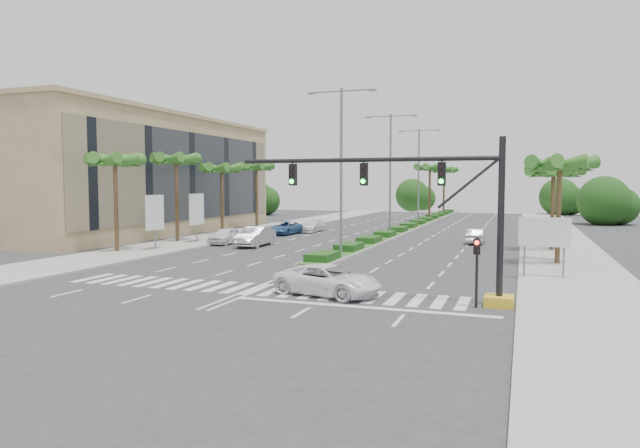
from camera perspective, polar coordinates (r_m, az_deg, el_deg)
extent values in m
plane|color=#333335|center=(28.53, -6.46, -6.52)|extent=(160.00, 160.00, 0.00)
cube|color=gray|center=(45.54, 23.11, -2.76)|extent=(6.00, 120.00, 0.15)
cube|color=gray|center=(53.17, -11.69, -1.59)|extent=(6.00, 120.00, 0.15)
cube|color=gray|center=(71.43, 9.64, -0.12)|extent=(2.20, 75.00, 0.20)
cube|color=#244F1B|center=(71.42, 9.64, -0.02)|extent=(1.80, 75.00, 0.04)
cube|color=tan|center=(63.96, -17.26, 4.57)|extent=(12.00, 36.00, 12.00)
cube|color=gold|center=(25.67, 17.47, -7.36)|extent=(1.20, 1.20, 0.45)
cylinder|color=black|center=(25.23, 17.64, 0.41)|extent=(0.28, 0.28, 7.00)
cylinder|color=black|center=(26.11, 4.40, 6.41)|extent=(12.00, 0.20, 0.20)
cylinder|color=black|center=(25.27, 14.53, 3.88)|extent=(2.53, 0.12, 2.15)
cube|color=black|center=(25.39, 12.06, 4.93)|extent=(0.32, 0.24, 1.00)
cylinder|color=#19E533|center=(25.25, 12.01, 4.21)|extent=(0.20, 0.06, 0.20)
cube|color=black|center=(26.09, 4.40, 4.98)|extent=(0.32, 0.24, 1.00)
cylinder|color=#19E533|center=(25.95, 4.31, 4.28)|extent=(0.20, 0.06, 0.20)
cube|color=black|center=(27.22, -2.75, 4.95)|extent=(0.32, 0.24, 1.00)
cylinder|color=#19E533|center=(27.09, -2.87, 4.28)|extent=(0.20, 0.06, 0.20)
cylinder|color=black|center=(24.91, 15.40, -4.68)|extent=(0.12, 0.12, 3.00)
cube|color=black|center=(24.62, 15.42, -2.20)|extent=(0.28, 0.22, 0.65)
cylinder|color=red|center=(24.47, 15.41, -1.82)|extent=(0.18, 0.05, 0.18)
cylinder|color=slate|center=(33.38, 19.76, -2.76)|extent=(0.10, 0.10, 2.80)
cylinder|color=slate|center=(33.45, 23.20, -2.83)|extent=(0.10, 0.10, 2.80)
cube|color=#0C6638|center=(33.29, 21.53, -0.75)|extent=(2.60, 0.08, 1.50)
cube|color=white|center=(33.24, 21.54, -0.75)|extent=(2.70, 0.02, 1.60)
cylinder|color=slate|center=(46.02, -16.15, -0.87)|extent=(0.12, 0.12, 2.80)
cube|color=white|center=(45.92, -16.19, 1.12)|extent=(0.18, 2.10, 2.70)
cube|color=#D8594C|center=(45.92, -16.19, 1.12)|extent=(0.12, 2.00, 2.60)
cylinder|color=slate|center=(50.99, -12.21, -0.34)|extent=(0.12, 0.12, 2.80)
cube|color=white|center=(50.90, -12.24, 1.46)|extent=(0.18, 2.10, 2.70)
cube|color=#D8594C|center=(50.90, -12.24, 1.46)|extent=(0.12, 2.00, 2.60)
cylinder|color=brown|center=(45.53, -19.72, 1.65)|extent=(0.32, 0.32, 7.00)
sphere|color=brown|center=(45.53, -19.82, 5.93)|extent=(0.70, 0.70, 0.70)
cone|color=#246620|center=(44.84, -18.73, 5.86)|extent=(0.90, 3.62, 1.50)
cone|color=#246620|center=(45.77, -18.47, 5.82)|extent=(3.39, 2.96, 1.50)
cone|color=#246620|center=(46.52, -19.21, 5.77)|extent=(3.73, 1.68, 1.50)
cone|color=#246620|center=(46.53, -20.39, 5.74)|extent=(2.38, 3.65, 1.50)
cone|color=#246620|center=(45.80, -21.16, 5.76)|extent=(2.38, 3.65, 1.50)
cone|color=#246620|center=(44.87, -20.94, 5.80)|extent=(3.73, 1.68, 1.50)
cone|color=#246620|center=(44.43, -19.84, 5.85)|extent=(3.39, 2.96, 1.50)
cylinder|color=brown|center=(51.96, -14.12, 2.25)|extent=(0.32, 0.32, 7.40)
sphere|color=brown|center=(51.98, -14.19, 6.22)|extent=(0.70, 0.70, 0.70)
cone|color=#246620|center=(51.37, -13.16, 6.15)|extent=(0.90, 3.62, 1.50)
cone|color=#246620|center=(52.32, -13.04, 6.12)|extent=(3.39, 2.96, 1.50)
cone|color=#246620|center=(53.00, -13.76, 6.08)|extent=(3.73, 1.68, 1.50)
cone|color=#246620|center=(52.92, -14.80, 6.06)|extent=(2.38, 3.65, 1.50)
cone|color=#246620|center=(52.14, -15.39, 6.08)|extent=(2.38, 3.65, 1.50)
cone|color=#246620|center=(51.22, -15.09, 6.13)|extent=(3.73, 1.68, 1.50)
cone|color=#246620|center=(50.88, -14.09, 6.16)|extent=(3.39, 2.96, 1.50)
cylinder|color=brown|center=(58.78, -9.78, 2.22)|extent=(0.32, 0.32, 6.80)
sphere|color=brown|center=(58.77, -9.82, 5.44)|extent=(0.70, 0.70, 0.70)
cone|color=#246620|center=(58.24, -8.87, 5.36)|extent=(0.90, 3.62, 1.50)
cone|color=#246620|center=(59.19, -8.82, 5.34)|extent=(3.39, 2.96, 1.50)
cone|color=#246620|center=(59.82, -9.51, 5.32)|extent=(3.73, 1.68, 1.50)
cone|color=#246620|center=(59.67, -10.42, 5.31)|extent=(2.38, 3.65, 1.50)
cone|color=#246620|center=(58.85, -10.89, 5.32)|extent=(2.38, 3.65, 1.50)
cone|color=#246620|center=(57.96, -10.55, 5.35)|extent=(3.73, 1.68, 1.50)
cone|color=#246620|center=(57.68, -9.64, 5.36)|extent=(3.39, 2.96, 1.50)
cylinder|color=brown|center=(65.86, -6.36, 2.62)|extent=(0.32, 0.32, 7.20)
sphere|color=brown|center=(65.86, -6.38, 5.66)|extent=(0.70, 0.70, 0.70)
cone|color=#246620|center=(65.39, -5.51, 5.59)|extent=(0.90, 3.62, 1.50)
cone|color=#246620|center=(66.34, -5.52, 5.57)|extent=(3.39, 2.96, 1.50)
cone|color=#246620|center=(66.93, -6.16, 5.55)|extent=(3.73, 1.68, 1.50)
cone|color=#246620|center=(66.73, -6.97, 5.55)|extent=(2.38, 3.65, 1.50)
cone|color=#246620|center=(65.88, -7.34, 5.57)|extent=(2.38, 3.65, 1.50)
cone|color=#246620|center=(65.01, -6.99, 5.59)|extent=(3.73, 1.68, 1.50)
cone|color=#246620|center=(64.79, -6.17, 5.60)|extent=(3.39, 2.96, 1.50)
cylinder|color=brown|center=(39.27, 22.74, 0.86)|extent=(0.32, 0.32, 6.50)
sphere|color=brown|center=(39.24, 22.87, 5.46)|extent=(0.70, 0.70, 0.70)
cone|color=#246620|center=(39.31, 24.47, 5.26)|extent=(0.90, 3.62, 1.50)
cone|color=#246620|center=(40.14, 23.78, 5.25)|extent=(3.39, 2.96, 1.50)
cone|color=#246620|center=(40.30, 22.43, 5.28)|extent=(3.73, 1.68, 1.50)
cone|color=#246620|center=(39.67, 21.39, 5.33)|extent=(2.38, 3.65, 1.50)
cone|color=#246620|center=(38.72, 21.43, 5.37)|extent=(2.38, 3.65, 1.50)
cone|color=#246620|center=(38.15, 22.58, 5.36)|extent=(3.73, 1.68, 1.50)
cone|color=#246620|center=(38.42, 23.96, 5.31)|extent=(3.39, 2.96, 1.50)
cylinder|color=brown|center=(47.26, 22.22, 1.18)|extent=(0.32, 0.32, 6.20)
sphere|color=brown|center=(47.22, 22.32, 4.82)|extent=(0.70, 0.70, 0.70)
cone|color=#246620|center=(47.28, 23.65, 4.66)|extent=(0.90, 3.62, 1.50)
cone|color=#246620|center=(48.11, 23.09, 4.66)|extent=(3.39, 2.96, 1.50)
cone|color=#246620|center=(48.28, 21.97, 4.68)|extent=(3.73, 1.68, 1.50)
cone|color=#246620|center=(47.66, 21.10, 4.72)|extent=(2.38, 3.65, 1.50)
cone|color=#246620|center=(46.71, 21.13, 4.74)|extent=(2.38, 3.65, 1.50)
cone|color=#246620|center=(46.14, 22.07, 4.72)|extent=(3.73, 1.68, 1.50)
cone|color=#246620|center=(46.40, 23.21, 4.69)|extent=(3.39, 2.96, 1.50)
cylinder|color=brown|center=(81.13, 10.90, 2.94)|extent=(0.32, 0.32, 7.50)
sphere|color=brown|center=(81.14, 10.93, 5.52)|extent=(0.70, 0.70, 0.70)
cone|color=#246620|center=(80.98, 11.71, 5.44)|extent=(0.90, 3.62, 1.50)
cone|color=#246620|center=(81.89, 11.50, 5.43)|extent=(3.39, 2.96, 1.50)
cone|color=#246620|center=(82.24, 10.88, 5.43)|extent=(3.73, 1.68, 1.50)
cone|color=#246620|center=(81.77, 10.30, 5.44)|extent=(2.38, 3.65, 1.50)
cone|color=#246620|center=(80.83, 10.18, 5.46)|extent=(2.38, 3.65, 1.50)
cone|color=#246620|center=(80.12, 10.64, 5.47)|extent=(3.73, 1.68, 1.50)
cone|color=#246620|center=(80.19, 11.33, 5.46)|extent=(3.39, 2.96, 1.50)
cylinder|color=brown|center=(95.98, 12.27, 3.08)|extent=(0.32, 0.32, 7.50)
sphere|color=brown|center=(95.99, 12.30, 5.26)|extent=(0.70, 0.70, 0.70)
cone|color=#246620|center=(95.85, 12.96, 5.19)|extent=(0.90, 3.62, 1.50)
cone|color=#246620|center=(96.76, 12.77, 5.18)|extent=(3.39, 2.96, 1.50)
cone|color=#246620|center=(97.08, 12.24, 5.19)|extent=(3.73, 1.68, 1.50)
cone|color=#246620|center=(96.59, 11.75, 5.20)|extent=(2.38, 3.65, 1.50)
cone|color=#246620|center=(95.65, 11.67, 5.21)|extent=(2.38, 3.65, 1.50)
cone|color=#246620|center=(94.96, 12.07, 5.22)|extent=(3.73, 1.68, 1.50)
cone|color=#246620|center=(95.05, 12.65, 5.21)|extent=(3.39, 2.96, 1.50)
cylinder|color=slate|center=(41.08, 2.13, 5.14)|extent=(0.20, 0.20, 12.00)
cylinder|color=slate|center=(41.97, 0.55, 13.07)|extent=(2.40, 0.10, 0.10)
cylinder|color=slate|center=(41.26, 3.79, 13.22)|extent=(2.40, 0.10, 0.10)
cube|color=slate|center=(42.33, -0.89, 12.92)|extent=(0.50, 0.25, 0.12)
cube|color=slate|center=(40.96, 5.31, 13.21)|extent=(0.50, 0.25, 0.12)
cylinder|color=slate|center=(56.54, 7.04, 4.81)|extent=(0.20, 0.20, 12.00)
cylinder|color=slate|center=(57.19, 5.90, 10.64)|extent=(2.40, 0.10, 0.10)
cylinder|color=slate|center=(56.67, 8.30, 10.68)|extent=(2.40, 0.10, 0.10)
cube|color=slate|center=(57.46, 4.82, 10.56)|extent=(0.50, 0.25, 0.12)
cube|color=slate|center=(56.46, 9.41, 10.64)|extent=(0.50, 0.25, 0.12)
cylinder|color=slate|center=(72.24, 9.83, 4.61)|extent=(0.20, 0.20, 12.00)
cylinder|color=slate|center=(72.75, 8.94, 9.19)|extent=(2.40, 0.10, 0.10)
cylinder|color=slate|center=(72.34, 10.83, 9.20)|extent=(2.40, 0.10, 0.10)
cube|color=slate|center=(72.96, 8.08, 9.15)|extent=(0.50, 0.25, 0.12)
cube|color=slate|center=(72.17, 11.71, 9.16)|extent=(0.50, 0.25, 0.12)
imported|color=white|center=(49.96, -9.37, -1.17)|extent=(1.80, 4.26, 1.44)
imported|color=#ACADB0|center=(47.78, -6.49, -1.25)|extent=(1.91, 5.08, 1.66)
imported|color=#2D578B|center=(58.66, -3.57, -0.39)|extent=(2.58, 5.05, 1.37)
imported|color=white|center=(61.71, -0.78, -0.18)|extent=(2.09, 4.71, 1.34)
imported|color=white|center=(26.79, 0.80, -5.63)|extent=(5.57, 3.56, 1.43)
imported|color=#B0AFB4|center=(51.43, 15.31, -1.19)|extent=(1.39, 3.94, 1.30)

